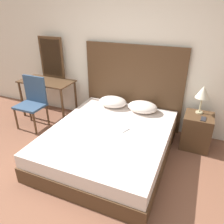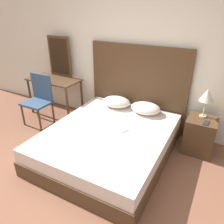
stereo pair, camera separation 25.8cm
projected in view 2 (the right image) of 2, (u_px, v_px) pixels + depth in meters
ground_plane at (54, 202)px, 2.58m from camera, size 16.00×16.00×0.00m
wall_back at (134, 53)px, 3.77m from camera, size 10.00×0.06×2.70m
bed at (109, 142)px, 3.33m from camera, size 1.72×2.07×0.43m
headboard at (137, 88)px, 3.93m from camera, size 1.81×0.05×1.51m
pillow_left at (116, 102)px, 3.93m from camera, size 0.51×0.39×0.17m
pillow_right at (146, 108)px, 3.70m from camera, size 0.51×0.39×0.17m
phone_on_bed at (124, 131)px, 3.20m from camera, size 0.12×0.17×0.01m
nightstand at (200, 135)px, 3.38m from camera, size 0.43×0.44×0.57m
table_lamp at (207, 96)px, 3.18m from camera, size 0.21×0.21×0.45m
phone_on_nightstand at (206, 123)px, 3.14m from camera, size 0.08×0.15×0.01m
vanity_desk at (54, 85)px, 4.43m from camera, size 1.07×0.54×0.76m
vanity_mirror at (60, 57)px, 4.39m from camera, size 0.53×0.03×0.80m
chair at (39, 97)px, 4.12m from camera, size 0.49×0.42×0.95m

